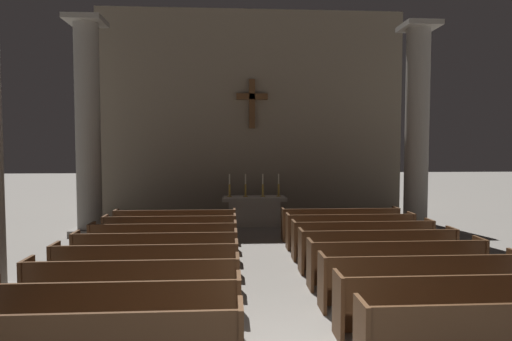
# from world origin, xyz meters

# --- Properties ---
(pew_left_row_2) EXTENTS (3.44, 0.50, 0.95)m
(pew_left_row_2) POSITION_xyz_m (-2.40, 1.03, 0.48)
(pew_left_row_2) COLOR brown
(pew_left_row_2) RESTS_ON ground
(pew_left_row_3) EXTENTS (3.44, 0.50, 0.95)m
(pew_left_row_3) POSITION_xyz_m (-2.40, 2.10, 0.48)
(pew_left_row_3) COLOR brown
(pew_left_row_3) RESTS_ON ground
(pew_left_row_4) EXTENTS (3.44, 0.50, 0.95)m
(pew_left_row_4) POSITION_xyz_m (-2.40, 3.17, 0.48)
(pew_left_row_4) COLOR brown
(pew_left_row_4) RESTS_ON ground
(pew_left_row_5) EXTENTS (3.44, 0.50, 0.95)m
(pew_left_row_5) POSITION_xyz_m (-2.40, 4.24, 0.48)
(pew_left_row_5) COLOR brown
(pew_left_row_5) RESTS_ON ground
(pew_left_row_6) EXTENTS (3.44, 0.50, 0.95)m
(pew_left_row_6) POSITION_xyz_m (-2.40, 5.32, 0.48)
(pew_left_row_6) COLOR brown
(pew_left_row_6) RESTS_ON ground
(pew_left_row_7) EXTENTS (3.44, 0.50, 0.95)m
(pew_left_row_7) POSITION_xyz_m (-2.40, 6.39, 0.48)
(pew_left_row_7) COLOR brown
(pew_left_row_7) RESTS_ON ground
(pew_left_row_8) EXTENTS (3.44, 0.50, 0.95)m
(pew_left_row_8) POSITION_xyz_m (-2.40, 7.46, 0.48)
(pew_left_row_8) COLOR brown
(pew_left_row_8) RESTS_ON ground
(pew_right_row_1) EXTENTS (3.44, 0.50, 0.95)m
(pew_right_row_1) POSITION_xyz_m (2.40, -0.04, 0.48)
(pew_right_row_1) COLOR brown
(pew_right_row_1) RESTS_ON ground
(pew_right_row_2) EXTENTS (3.44, 0.50, 0.95)m
(pew_right_row_2) POSITION_xyz_m (2.40, 1.03, 0.48)
(pew_right_row_2) COLOR brown
(pew_right_row_2) RESTS_ON ground
(pew_right_row_3) EXTENTS (3.44, 0.50, 0.95)m
(pew_right_row_3) POSITION_xyz_m (2.40, 2.10, 0.48)
(pew_right_row_3) COLOR brown
(pew_right_row_3) RESTS_ON ground
(pew_right_row_4) EXTENTS (3.44, 0.50, 0.95)m
(pew_right_row_4) POSITION_xyz_m (2.40, 3.17, 0.48)
(pew_right_row_4) COLOR brown
(pew_right_row_4) RESTS_ON ground
(pew_right_row_5) EXTENTS (3.44, 0.50, 0.95)m
(pew_right_row_5) POSITION_xyz_m (2.40, 4.24, 0.48)
(pew_right_row_5) COLOR brown
(pew_right_row_5) RESTS_ON ground
(pew_right_row_6) EXTENTS (3.44, 0.50, 0.95)m
(pew_right_row_6) POSITION_xyz_m (2.40, 5.32, 0.48)
(pew_right_row_6) COLOR brown
(pew_right_row_6) RESTS_ON ground
(pew_right_row_7) EXTENTS (3.44, 0.50, 0.95)m
(pew_right_row_7) POSITION_xyz_m (2.40, 6.39, 0.48)
(pew_right_row_7) COLOR brown
(pew_right_row_7) RESTS_ON ground
(pew_right_row_8) EXTENTS (3.44, 0.50, 0.95)m
(pew_right_row_8) POSITION_xyz_m (2.40, 7.46, 0.48)
(pew_right_row_8) COLOR brown
(pew_right_row_8) RESTS_ON ground
(column_left_second) EXTENTS (1.12, 1.12, 6.65)m
(column_left_second) POSITION_xyz_m (-5.19, 8.66, 3.24)
(column_left_second) COLOR gray
(column_left_second) RESTS_ON ground
(column_right_second) EXTENTS (1.12, 1.12, 6.65)m
(column_right_second) POSITION_xyz_m (5.19, 8.66, 3.24)
(column_right_second) COLOR gray
(column_right_second) RESTS_ON ground
(altar) EXTENTS (2.20, 0.90, 1.01)m
(altar) POSITION_xyz_m (0.00, 9.87, 0.53)
(altar) COLOR #A8A399
(altar) RESTS_ON ground
(candlestick_outer_left) EXTENTS (0.16, 0.16, 0.79)m
(candlestick_outer_left) POSITION_xyz_m (-0.85, 9.87, 1.27)
(candlestick_outer_left) COLOR #B79338
(candlestick_outer_left) RESTS_ON altar
(candlestick_inner_left) EXTENTS (0.16, 0.16, 0.79)m
(candlestick_inner_left) POSITION_xyz_m (-0.30, 9.87, 1.27)
(candlestick_inner_left) COLOR #B79338
(candlestick_inner_left) RESTS_ON altar
(candlestick_inner_right) EXTENTS (0.16, 0.16, 0.79)m
(candlestick_inner_right) POSITION_xyz_m (0.30, 9.87, 1.27)
(candlestick_inner_right) COLOR #B79338
(candlestick_inner_right) RESTS_ON altar
(candlestick_outer_right) EXTENTS (0.16, 0.16, 0.79)m
(candlestick_outer_right) POSITION_xyz_m (0.85, 9.87, 1.27)
(candlestick_outer_right) COLOR #B79338
(candlestick_outer_right) RESTS_ON altar
(apse_with_cross) EXTENTS (11.58, 0.47, 7.89)m
(apse_with_cross) POSITION_xyz_m (0.00, 11.55, 3.95)
(apse_with_cross) COLOR gray
(apse_with_cross) RESTS_ON ground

